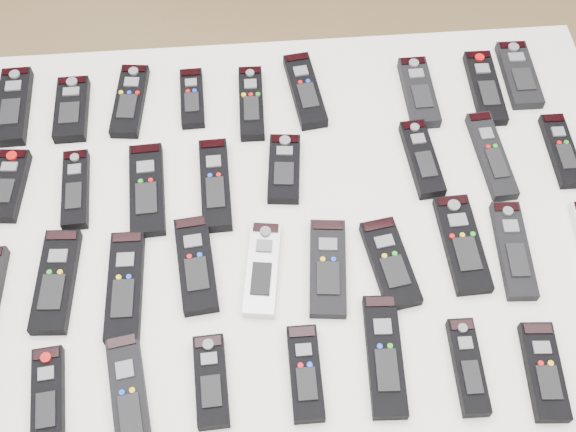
{
  "coord_description": "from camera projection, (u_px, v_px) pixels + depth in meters",
  "views": [
    {
      "loc": [
        -0.2,
        -0.77,
        1.86
      ],
      "look_at": [
        -0.15,
        -0.12,
        0.8
      ],
      "focal_mm": 45.0,
      "sensor_mm": 36.0,
      "label": 1
    }
  ],
  "objects": [
    {
      "name": "ground",
      "position": [
        338.0,
        330.0,
        1.99
      ],
      "size": [
        4.0,
        4.0,
        0.0
      ],
      "primitive_type": "plane",
      "color": "#96764C",
      "rests_on": "ground"
    },
    {
      "name": "table",
      "position": [
        288.0,
        239.0,
        1.31
      ],
      "size": [
        1.25,
        0.88,
        0.78
      ],
      "color": "white",
      "rests_on": "ground"
    },
    {
      "name": "remote_0",
      "position": [
        14.0,
        106.0,
        1.39
      ],
      "size": [
        0.06,
        0.18,
        0.02
      ],
      "primitive_type": "cube",
      "rotation": [
        0.0,
        0.0,
        0.02
      ],
      "color": "black",
      "rests_on": "table"
    },
    {
      "name": "remote_1",
      "position": [
        72.0,
        109.0,
        1.38
      ],
      "size": [
        0.06,
        0.15,
        0.02
      ],
      "primitive_type": "cube",
      "rotation": [
        0.0,
        0.0,
        0.01
      ],
      "color": "black",
      "rests_on": "table"
    },
    {
      "name": "remote_2",
      "position": [
        130.0,
        101.0,
        1.4
      ],
      "size": [
        0.07,
        0.18,
        0.02
      ],
      "primitive_type": "cube",
      "rotation": [
        0.0,
        0.0,
        -0.11
      ],
      "color": "black",
      "rests_on": "table"
    },
    {
      "name": "remote_3",
      "position": [
        192.0,
        98.0,
        1.4
      ],
      "size": [
        0.05,
        0.14,
        0.02
      ],
      "primitive_type": "cube",
      "rotation": [
        0.0,
        0.0,
        0.02
      ],
      "color": "black",
      "rests_on": "table"
    },
    {
      "name": "remote_4",
      "position": [
        251.0,
        103.0,
        1.39
      ],
      "size": [
        0.05,
        0.17,
        0.02
      ],
      "primitive_type": "cube",
      "rotation": [
        0.0,
        0.0,
        -0.02
      ],
      "color": "black",
      "rests_on": "table"
    },
    {
      "name": "remote_5",
      "position": [
        305.0,
        90.0,
        1.41
      ],
      "size": [
        0.07,
        0.18,
        0.02
      ],
      "primitive_type": "cube",
      "rotation": [
        0.0,
        0.0,
        0.13
      ],
      "color": "black",
      "rests_on": "table"
    },
    {
      "name": "remote_6",
      "position": [
        419.0,
        92.0,
        1.41
      ],
      "size": [
        0.06,
        0.17,
        0.02
      ],
      "primitive_type": "cube",
      "rotation": [
        0.0,
        0.0,
        0.01
      ],
      "color": "black",
      "rests_on": "table"
    },
    {
      "name": "remote_7",
      "position": [
        485.0,
        88.0,
        1.42
      ],
      "size": [
        0.06,
        0.18,
        0.02
      ],
      "primitive_type": "cube",
      "rotation": [
        0.0,
        0.0,
        -0.02
      ],
      "color": "black",
      "rests_on": "table"
    },
    {
      "name": "remote_8",
      "position": [
        519.0,
        75.0,
        1.43
      ],
      "size": [
        0.06,
        0.17,
        0.02
      ],
      "primitive_type": "cube",
      "rotation": [
        0.0,
        0.0,
        -0.01
      ],
      "color": "black",
      "rests_on": "table"
    },
    {
      "name": "remote_9",
      "position": [
        8.0,
        186.0,
        1.29
      ],
      "size": [
        0.07,
        0.15,
        0.02
      ],
      "primitive_type": "cube",
      "rotation": [
        0.0,
        0.0,
        -0.09
      ],
      "color": "black",
      "rests_on": "table"
    },
    {
      "name": "remote_10",
      "position": [
        76.0,
        189.0,
        1.29
      ],
      "size": [
        0.05,
        0.16,
        0.02
      ],
      "primitive_type": "cube",
      "rotation": [
        0.0,
        0.0,
        0.05
      ],
      "color": "black",
      "rests_on": "table"
    },
    {
      "name": "remote_11",
      "position": [
        147.0,
        189.0,
        1.29
      ],
      "size": [
        0.07,
        0.19,
        0.02
      ],
      "primitive_type": "cube",
      "rotation": [
        0.0,
        0.0,
        0.05
      ],
      "color": "black",
      "rests_on": "table"
    },
    {
      "name": "remote_12",
      "position": [
        215.0,
        185.0,
        1.29
      ],
      "size": [
        0.06,
        0.19,
        0.02
      ],
      "primitive_type": "cube",
      "rotation": [
        0.0,
        0.0,
        0.02
      ],
      "color": "black",
      "rests_on": "table"
    },
    {
      "name": "remote_13",
      "position": [
        284.0,
        169.0,
        1.31
      ],
      "size": [
        0.07,
        0.15,
        0.02
      ],
      "primitive_type": "cube",
      "rotation": [
        0.0,
        0.0,
        -0.1
      ],
      "color": "black",
      "rests_on": "table"
    },
    {
      "name": "remote_14",
      "position": [
        422.0,
        159.0,
        1.32
      ],
      "size": [
        0.06,
        0.17,
        0.02
      ],
      "primitive_type": "cube",
      "rotation": [
        0.0,
        0.0,
        0.07
      ],
      "color": "black",
      "rests_on": "table"
    },
    {
      "name": "remote_15",
      "position": [
        491.0,
        155.0,
        1.33
      ],
      "size": [
        0.06,
        0.19,
        0.02
      ],
      "primitive_type": "cube",
      "rotation": [
        0.0,
        0.0,
        0.06
      ],
      "color": "black",
      "rests_on": "table"
    },
    {
      "name": "remote_16",
      "position": [
        562.0,
        150.0,
        1.33
      ],
      "size": [
        0.05,
        0.16,
        0.02
      ],
      "primitive_type": "cube",
      "rotation": [
        0.0,
        0.0,
        -0.01
      ],
      "color": "black",
      "rests_on": "table"
    },
    {
      "name": "remote_18",
      "position": [
        56.0,
        281.0,
        1.19
      ],
      "size": [
        0.07,
        0.19,
        0.02
      ],
      "primitive_type": "cube",
      "rotation": [
        0.0,
        0.0,
        -0.07
      ],
      "color": "black",
      "rests_on": "table"
    },
    {
      "name": "remote_19",
      "position": [
        125.0,
        286.0,
        1.19
      ],
      "size": [
        0.06,
        0.2,
        0.02
      ],
      "primitive_type": "cube",
      "rotation": [
        0.0,
        0.0,
        -0.02
      ],
      "color": "black",
      "rests_on": "table"
    },
    {
      "name": "remote_20",
      "position": [
        196.0,
        265.0,
        1.2
      ],
      "size": [
        0.07,
        0.18,
        0.02
      ],
      "primitive_type": "cube",
      "rotation": [
        0.0,
        0.0,
        0.09
      ],
      "color": "black",
      "rests_on": "table"
    },
    {
      "name": "remote_21",
      "position": [
        262.0,
        269.0,
        1.2
      ],
      "size": [
        0.08,
        0.18,
        0.02
      ],
      "primitive_type": "cube",
      "rotation": [
        0.0,
        0.0,
        -0.14
      ],
      "color": "#B7B7BC",
      "rests_on": "table"
    },
    {
      "name": "remote_22",
      "position": [
        328.0,
        268.0,
        1.2
      ],
      "size": [
        0.08,
        0.18,
        0.02
      ],
      "primitive_type": "cube",
      "rotation": [
        0.0,
        0.0,
        -0.1
      ],
      "color": "black",
      "rests_on": "table"
    },
    {
      "name": "remote_23",
      "position": [
        390.0,
        263.0,
        1.21
      ],
      "size": [
        0.08,
        0.17,
        0.02
      ],
      "primitive_type": "cube",
      "rotation": [
        0.0,
        0.0,
        0.16
      ],
      "color": "black",
      "rests_on": "table"
    },
    {
      "name": "remote_24",
      "position": [
        462.0,
        244.0,
        1.23
      ],
      "size": [
        0.07,
        0.19,
        0.02
      ],
      "primitive_type": "cube",
      "rotation": [
        0.0,
        0.0,
        0.03
      ],
      "color": "black",
      "rests_on": "table"
    },
    {
      "name": "remote_25",
      "position": [
        513.0,
        250.0,
        1.22
      ],
      "size": [
        0.06,
        0.19,
        0.02
      ],
      "primitive_type": "cube",
      "rotation": [
        0.0,
        0.0,
        -0.06
      ],
      "color": "black",
      "rests_on": "table"
    },
    {
      "name": "remote_28",
      "position": [
        48.0,
        398.0,
        1.09
      ],
      "size": [
        0.06,
        0.16,
        0.02
      ],
      "primitive_type": "cube",
      "rotation": [
        0.0,
        0.0,
        0.09
      ],
      "color": "black",
      "rests_on": "table"
    },
    {
      "name": "remote_29",
      "position": [
        130.0,
        401.0,
        1.08
      ],
      "size": [
        0.08,
        0.22,
        0.02
      ],
      "primitive_type": "cube",
      "rotation": [
        0.0,
        0.0,
        0.15
      ],
      "color": "black",
      "rests_on": "table"
    },
    {
      "name": "remote_30",
      "position": [
        211.0,
        381.0,
        1.1
      ],
      "size": [
        0.05,
        0.14,
        0.02
      ],
      "primitive_type": "cube",
      "rotation": [
        0.0,
        0.0,
        0.04
      ],
      "color": "black",
      "rests_on": "table"
    },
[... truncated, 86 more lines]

